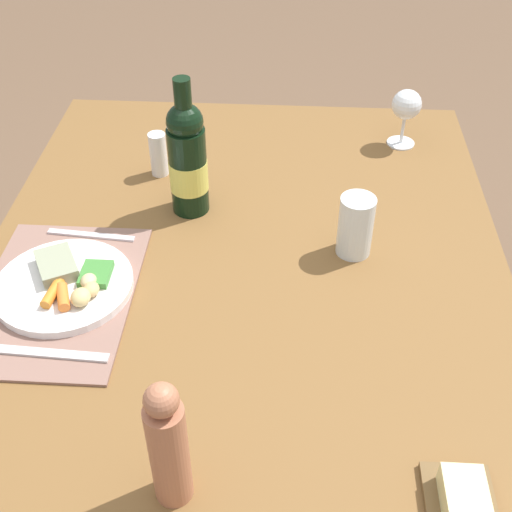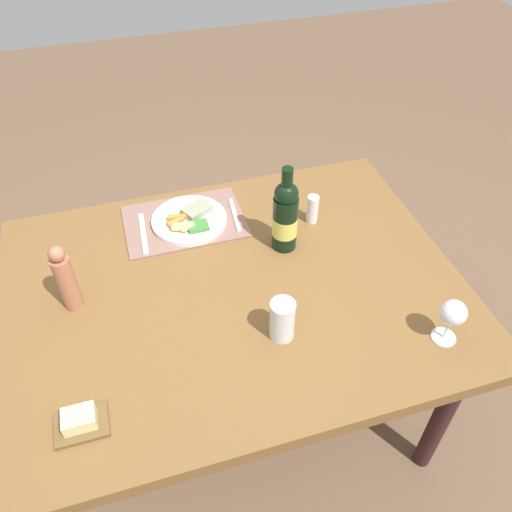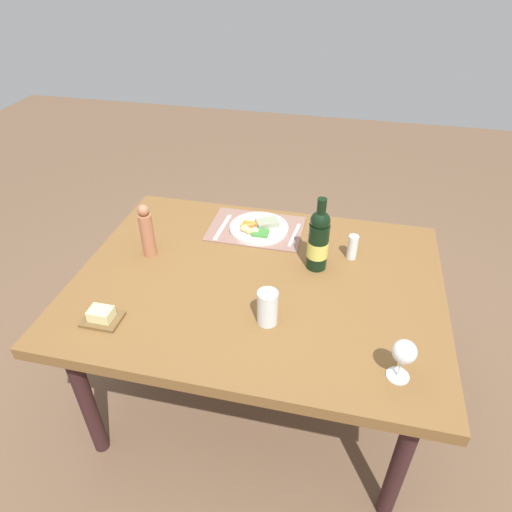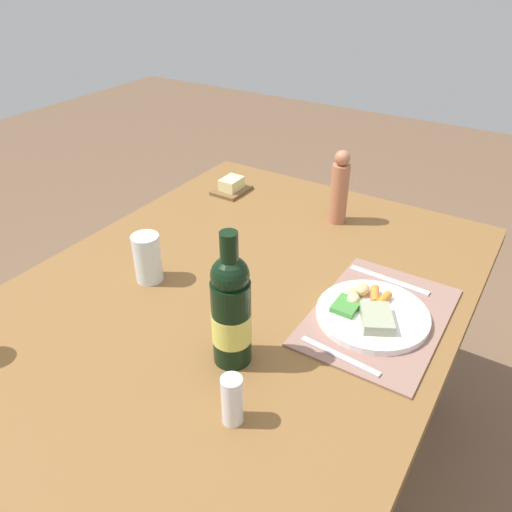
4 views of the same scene
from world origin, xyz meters
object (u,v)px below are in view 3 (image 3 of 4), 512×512
Objects in this scene: wine_bottle at (318,240)px; wine_glass at (404,353)px; water_tumbler at (267,309)px; butter_dish at (102,316)px; knife at (223,227)px; salt_shaker at (353,247)px; fork at (294,235)px; dining_table at (258,292)px; dinner_plate at (259,228)px; pepper_mill at (147,232)px.

wine_glass is at bearing 121.87° from wine_bottle.
water_tumbler reaches higher than butter_dish.
knife is 0.59m from salt_shaker.
fork is 0.87× the size of knife.
dining_table is 9.64× the size of wine_glass.
salt_shaker is at bearing 165.19° from dinner_plate.
dining_table is at bearing 31.45° from wine_bottle.
wine_bottle reaches higher than salt_shaker.
pepper_mill reaches higher than fork.
dining_table is 0.27m from water_tumbler.
knife reaches higher than dining_table.
wine_bottle is at bearing -148.55° from dining_table.
water_tumbler is (-0.08, 0.22, 0.12)m from dining_table.
dinner_plate is 0.85× the size of wine_bottle.
pepper_mill is at bearing 49.67° from knife.
fork is at bearing -155.04° from pepper_mill.
dinner_plate and butter_dish have the same top height.
dining_table is 4.56× the size of wine_bottle.
wine_bottle reaches higher than pepper_mill.
pepper_mill is 1.60× the size of wine_glass.
wine_bottle is (-0.28, 0.20, 0.11)m from dinner_plate.
salt_shaker reaches higher than dining_table.
dinner_plate is 0.79m from butter_dish.
wine_bottle is (-0.12, 0.20, 0.12)m from fork.
butter_dish is at bearing 54.69° from fork.
wine_bottle is at bearing 34.42° from salt_shaker.
wine_glass is (-0.59, 0.70, 0.08)m from dinner_plate.
pepper_mill is at bearing 29.99° from fork.
butter_dish is at bearing 58.98° from dinner_plate.
salt_shaker is 0.73× the size of wine_glass.
knife is 0.37m from pepper_mill.
knife is 0.63m from water_tumbler.
dining_table is at bearing 101.74° from dinner_plate.
water_tumbler is at bearing 110.61° from dining_table.
salt_shaker is 0.18m from wine_bottle.
salt_shaker is 1.00m from butter_dish.
pepper_mill is at bearing -7.30° from dining_table.
fork is 0.80× the size of pepper_mill.
water_tumbler is at bearing 59.36° from salt_shaker.
wine_bottle is 0.69m from pepper_mill.
dining_table is 10.77× the size of water_tumbler.
wine_bottle is at bearing -174.29° from pepper_mill.
dinner_plate reaches higher than dining_table.
wine_glass is at bearing 178.83° from butter_dish.
salt_shaker is 0.45× the size of pepper_mill.
wine_glass reaches higher than fork.
dinner_plate is 0.43m from salt_shaker.
fork is 0.55m from water_tumbler.
dinner_plate is 1.80× the size of wine_glass.
knife is (0.23, -0.32, 0.08)m from dining_table.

